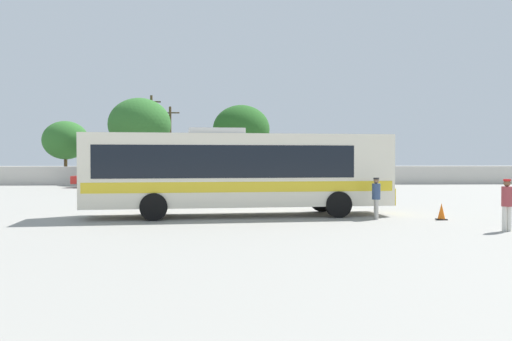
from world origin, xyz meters
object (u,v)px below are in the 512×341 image
object	(u,v)px
utility_pole_far	(151,137)
passenger_waiting_on_apron	(507,202)
roadside_tree_midright	(241,129)
parked_car_second_white	(181,178)
parked_car_third_dark_blue	(259,177)
utility_pole_near	(170,143)
parked_car_leftmost_red	(101,178)
attendant_by_bus_door	(376,196)
coach_bus_cream_yellow	(236,169)
roadside_tree_midleft	(140,125)
roadside_tree_left	(65,140)
traffic_cone_on_apron	(441,212)

from	to	relation	value
utility_pole_far	passenger_waiting_on_apron	bearing A→B (deg)	-65.22
passenger_waiting_on_apron	roadside_tree_midright	bearing A→B (deg)	102.14
parked_car_second_white	parked_car_third_dark_blue	world-z (taller)	parked_car_third_dark_blue
utility_pole_near	utility_pole_far	world-z (taller)	utility_pole_far
passenger_waiting_on_apron	parked_car_leftmost_red	distance (m)	33.57
attendant_by_bus_door	parked_car_leftmost_red	distance (m)	28.78
coach_bus_cream_yellow	utility_pole_far	distance (m)	31.23
roadside_tree_midleft	roadside_tree_midright	distance (m)	9.67
roadside_tree_left	attendant_by_bus_door	bearing A→B (deg)	-56.36
coach_bus_cream_yellow	roadside_tree_midleft	bearing A→B (deg)	106.52
parked_car_third_dark_blue	roadside_tree_midleft	bearing A→B (deg)	152.08
utility_pole_near	roadside_tree_left	world-z (taller)	utility_pole_near
attendant_by_bus_door	parked_car_second_white	xyz separation A→B (m)	(-9.57, 23.79, -0.13)
roadside_tree_left	parked_car_third_dark_blue	bearing A→B (deg)	-21.57
coach_bus_cream_yellow	roadside_tree_midleft	size ratio (longest dim) A/B	1.56
roadside_tree_midleft	parked_car_second_white	bearing A→B (deg)	-56.68
parked_car_third_dark_blue	traffic_cone_on_apron	bearing A→B (deg)	-77.53
parked_car_third_dark_blue	utility_pole_near	world-z (taller)	utility_pole_near
attendant_by_bus_door	utility_pole_far	size ratio (longest dim) A/B	0.19
utility_pole_near	traffic_cone_on_apron	world-z (taller)	utility_pole_near
roadside_tree_left	traffic_cone_on_apron	world-z (taller)	roadside_tree_left
coach_bus_cream_yellow	traffic_cone_on_apron	distance (m)	8.16
roadside_tree_left	parked_car_leftmost_red	bearing A→B (deg)	-56.71
parked_car_third_dark_blue	utility_pole_far	xyz separation A→B (m)	(-9.92, 6.95, 3.59)
roadside_tree_left	roadside_tree_midleft	xyz separation A→B (m)	(7.25, -1.41, 1.44)
coach_bus_cream_yellow	utility_pole_near	world-z (taller)	utility_pole_near
passenger_waiting_on_apron	traffic_cone_on_apron	size ratio (longest dim) A/B	2.62
utility_pole_far	utility_pole_near	bearing A→B (deg)	14.58
passenger_waiting_on_apron	parked_car_second_white	xyz separation A→B (m)	(-12.81, 27.37, -0.17)
parked_car_second_white	coach_bus_cream_yellow	bearing A→B (deg)	-79.33
parked_car_leftmost_red	utility_pole_near	world-z (taller)	utility_pole_near
passenger_waiting_on_apron	roadside_tree_midleft	world-z (taller)	roadside_tree_midleft
parked_car_leftmost_red	roadside_tree_left	world-z (taller)	roadside_tree_left
parked_car_leftmost_red	roadside_tree_left	xyz separation A→B (m)	(-5.22, 7.95, 3.32)
parked_car_second_white	roadside_tree_midright	world-z (taller)	roadside_tree_midright
utility_pole_near	roadside_tree_midright	xyz separation A→B (m)	(6.88, -0.06, 1.33)
parked_car_leftmost_red	traffic_cone_on_apron	world-z (taller)	parked_car_leftmost_red
parked_car_third_dark_blue	roadside_tree_midleft	size ratio (longest dim) A/B	0.59
utility_pole_near	roadside_tree_midleft	xyz separation A→B (m)	(-2.66, -1.66, 1.66)
parked_car_second_white	parked_car_third_dark_blue	xyz separation A→B (m)	(6.45, 0.94, 0.01)
attendant_by_bus_door	passenger_waiting_on_apron	world-z (taller)	passenger_waiting_on_apron
passenger_waiting_on_apron	coach_bus_cream_yellow	bearing A→B (deg)	149.43
roadside_tree_midleft	traffic_cone_on_apron	size ratio (longest dim) A/B	12.52
roadside_tree_left	traffic_cone_on_apron	bearing A→B (deg)	-53.73
passenger_waiting_on_apron	roadside_tree_left	distance (m)	43.19
coach_bus_cream_yellow	attendant_by_bus_door	distance (m)	5.66
attendant_by_bus_door	roadside_tree_midright	distance (m)	32.65
parked_car_second_white	roadside_tree_midleft	distance (m)	9.30
parked_car_leftmost_red	attendant_by_bus_door	bearing A→B (deg)	-56.25
attendant_by_bus_door	utility_pole_near	size ratio (longest dim) A/B	0.22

